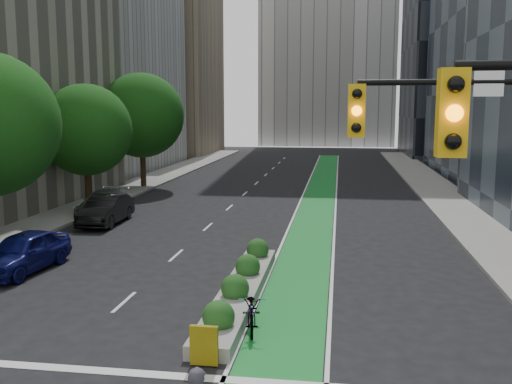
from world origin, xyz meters
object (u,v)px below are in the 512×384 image
(parked_car_left_near, at_px, (23,252))
(parked_car_left_far, at_px, (103,203))
(median_planter, at_px, (241,287))
(parked_car_left_mid, at_px, (106,210))
(bicycle, at_px, (252,311))

(parked_car_left_near, bearing_deg, parked_car_left_far, 103.69)
(median_planter, relative_size, parked_car_left_mid, 2.15)
(parked_car_left_mid, bearing_deg, median_planter, -51.41)
(median_planter, bearing_deg, parked_car_left_mid, 130.62)
(parked_car_left_near, height_order, parked_car_left_far, parked_car_left_near)
(bicycle, distance_m, parked_car_left_far, 19.95)
(bicycle, height_order, parked_car_left_near, parked_car_left_near)
(parked_car_left_near, height_order, parked_car_left_mid, parked_car_left_mid)
(median_planter, height_order, parked_car_left_mid, parked_car_left_mid)
(parked_car_left_near, xyz_separation_m, parked_car_left_mid, (-0.50, 9.14, 0.01))
(bicycle, xyz_separation_m, parked_car_left_far, (-11.50, 16.31, 0.15))
(median_planter, height_order, parked_car_left_near, parked_car_left_near)
(median_planter, bearing_deg, parked_car_left_near, 168.62)
(parked_car_left_mid, bearing_deg, parked_car_left_far, 114.40)
(parked_car_left_near, distance_m, parked_car_left_far, 11.95)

